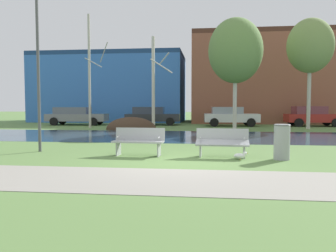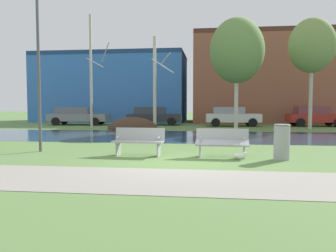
% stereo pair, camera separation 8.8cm
% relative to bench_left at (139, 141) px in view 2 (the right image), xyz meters
% --- Properties ---
extents(ground_plane, '(120.00, 120.00, 0.00)m').
position_rel_bench_left_xyz_m(ground_plane, '(1.30, 8.76, -0.47)').
color(ground_plane, '#5B7F42').
extents(paved_path_strip, '(60.00, 2.49, 0.01)m').
position_rel_bench_left_xyz_m(paved_path_strip, '(1.30, -3.41, -0.47)').
color(paved_path_strip, gray).
rests_on(paved_path_strip, ground).
extents(river_band, '(80.00, 6.80, 0.01)m').
position_rel_bench_left_xyz_m(river_band, '(1.30, 6.87, -0.47)').
color(river_band, '#2D475B').
rests_on(river_band, ground).
extents(soil_mound, '(3.32, 2.67, 1.64)m').
position_rel_bench_left_xyz_m(soil_mound, '(-2.84, 11.32, -0.47)').
color(soil_mound, '#423021').
rests_on(soil_mound, ground).
extents(bench_left, '(1.63, 0.64, 0.87)m').
position_rel_bench_left_xyz_m(bench_left, '(0.00, 0.00, 0.00)').
color(bench_left, '#9EA0A3').
rests_on(bench_left, ground).
extents(bench_right, '(1.63, 0.64, 0.87)m').
position_rel_bench_left_xyz_m(bench_right, '(2.60, 0.00, 0.00)').
color(bench_right, '#9EA0A3').
rests_on(bench_right, ground).
extents(trash_bin, '(0.48, 0.48, 1.04)m').
position_rel_bench_left_xyz_m(trash_bin, '(4.31, -0.28, 0.06)').
color(trash_bin, '#999B9E').
rests_on(trash_bin, ground).
extents(seagull, '(0.41, 0.15, 0.25)m').
position_rel_bench_left_xyz_m(seagull, '(3.11, -0.50, -0.34)').
color(seagull, white).
rests_on(seagull, ground).
extents(streetlamp, '(0.32, 0.32, 5.44)m').
position_rel_bench_left_xyz_m(streetlamp, '(-3.56, 0.53, 3.15)').
color(streetlamp, '#4C4C51').
rests_on(streetlamp, ground).
extents(birch_far_left, '(1.48, 2.28, 7.88)m').
position_rel_bench_left_xyz_m(birch_far_left, '(-6.03, 12.54, 3.52)').
color(birch_far_left, '#BCB7A8').
rests_on(birch_far_left, ground).
extents(birch_left, '(1.51, 2.54, 6.42)m').
position_rel_bench_left_xyz_m(birch_left, '(-1.65, 13.36, 2.82)').
color(birch_left, beige).
rests_on(birch_left, ground).
extents(birch_center_left, '(3.53, 3.53, 7.26)m').
position_rel_bench_left_xyz_m(birch_center_left, '(3.92, 12.23, 4.65)').
color(birch_center_left, beige).
rests_on(birch_center_left, ground).
extents(birch_center, '(2.99, 2.99, 7.31)m').
position_rel_bench_left_xyz_m(birch_center, '(8.84, 13.13, 5.02)').
color(birch_center, '#BCB7A8').
rests_on(birch_center, ground).
extents(parked_van_nearest_grey, '(4.84, 2.15, 1.43)m').
position_rel_bench_left_xyz_m(parked_van_nearest_grey, '(-8.36, 15.65, 0.29)').
color(parked_van_nearest_grey, slate).
rests_on(parked_van_nearest_grey, ground).
extents(parked_sedan_second_dark, '(4.39, 2.13, 1.45)m').
position_rel_bench_left_xyz_m(parked_sedan_second_dark, '(-2.33, 16.41, 0.29)').
color(parked_sedan_second_dark, '#282B30').
rests_on(parked_sedan_second_dark, ground).
extents(parked_hatch_third_white, '(4.14, 2.13, 1.46)m').
position_rel_bench_left_xyz_m(parked_hatch_third_white, '(3.84, 15.63, 0.30)').
color(parked_hatch_third_white, silver).
rests_on(parked_hatch_third_white, ground).
extents(parked_wagon_fourth_red, '(4.10, 2.09, 1.51)m').
position_rel_bench_left_xyz_m(parked_wagon_fourth_red, '(9.97, 16.14, 0.32)').
color(parked_wagon_fourth_red, maroon).
rests_on(parked_wagon_fourth_red, ground).
extents(building_blue_store, '(14.29, 7.25, 6.55)m').
position_rel_bench_left_xyz_m(building_blue_store, '(-7.41, 22.61, 2.80)').
color(building_blue_store, '#3870C6').
rests_on(building_blue_store, ground).
extents(building_brick_low, '(12.02, 8.38, 7.99)m').
position_rel_bench_left_xyz_m(building_brick_low, '(6.78, 22.45, 3.52)').
color(building_brick_low, brown).
rests_on(building_brick_low, ground).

